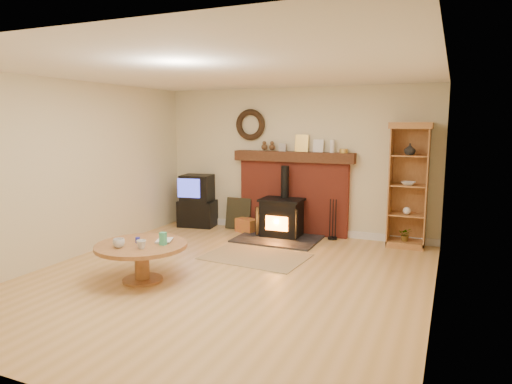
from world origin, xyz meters
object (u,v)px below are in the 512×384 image
at_px(curio_cabinet, 408,185).
at_px(coffee_table, 141,251).
at_px(wood_stove, 281,219).
at_px(tv_unit, 197,202).

xyz_separation_m(curio_cabinet, coffee_table, (-2.90, -3.06, -0.61)).
bearing_deg(curio_cabinet, coffee_table, -133.40).
xyz_separation_m(wood_stove, coffee_table, (-0.84, -2.78, 0.06)).
distance_m(wood_stove, curio_cabinet, 2.18).
bearing_deg(wood_stove, curio_cabinet, 7.91).
distance_m(wood_stove, tv_unit, 1.81).
relative_size(wood_stove, curio_cabinet, 0.70).
xyz_separation_m(tv_unit, coffee_table, (0.96, -2.98, -0.08)).
height_order(wood_stove, coffee_table, wood_stove).
height_order(tv_unit, coffee_table, tv_unit).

